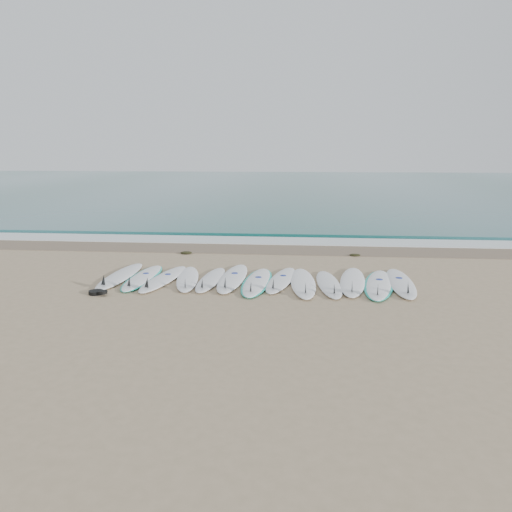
# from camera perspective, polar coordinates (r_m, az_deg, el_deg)

# --- Properties ---
(ground) EXTENTS (120.00, 120.00, 0.00)m
(ground) POSITION_cam_1_polar(r_m,az_deg,el_deg) (12.09, 0.10, -3.02)
(ground) COLOR tan
(ocean) EXTENTS (120.00, 55.00, 0.03)m
(ocean) POSITION_cam_1_polar(r_m,az_deg,el_deg) (44.25, 3.95, 8.00)
(ocean) COLOR #225E5E
(ocean) RESTS_ON ground
(wet_sand_band) EXTENTS (120.00, 1.80, 0.01)m
(wet_sand_band) POSITION_cam_1_polar(r_m,az_deg,el_deg) (16.07, 1.42, 0.80)
(wet_sand_band) COLOR #72604C
(wet_sand_band) RESTS_ON ground
(foam_band) EXTENTS (120.00, 1.40, 0.04)m
(foam_band) POSITION_cam_1_polar(r_m,az_deg,el_deg) (17.44, 1.74, 1.74)
(foam_band) COLOR silver
(foam_band) RESTS_ON ground
(wave_crest) EXTENTS (120.00, 1.00, 0.10)m
(wave_crest) POSITION_cam_1_polar(r_m,az_deg,el_deg) (18.91, 2.02, 2.65)
(wave_crest) COLOR #225E5E
(wave_crest) RESTS_ON ground
(surfboard_0) EXTENTS (0.64, 2.80, 0.36)m
(surfboard_0) POSITION_cam_1_polar(r_m,az_deg,el_deg) (12.88, -15.35, -2.22)
(surfboard_0) COLOR white
(surfboard_0) RESTS_ON ground
(surfboard_1) EXTENTS (0.65, 2.62, 0.33)m
(surfboard_1) POSITION_cam_1_polar(r_m,az_deg,el_deg) (12.63, -12.88, -2.43)
(surfboard_1) COLOR white
(surfboard_1) RESTS_ON ground
(surfboard_2) EXTENTS (0.87, 2.73, 0.34)m
(surfboard_2) POSITION_cam_1_polar(r_m,az_deg,el_deg) (12.39, -10.61, -2.57)
(surfboard_2) COLOR white
(surfboard_2) RESTS_ON ground
(surfboard_3) EXTENTS (0.93, 2.56, 0.32)m
(surfboard_3) POSITION_cam_1_polar(r_m,az_deg,el_deg) (12.30, -7.84, -2.60)
(surfboard_3) COLOR white
(surfboard_3) RESTS_ON ground
(surfboard_4) EXTENTS (0.61, 2.44, 0.31)m
(surfboard_4) POSITION_cam_1_polar(r_m,az_deg,el_deg) (12.17, -5.24, -2.71)
(surfboard_4) COLOR white
(surfboard_4) RESTS_ON ground
(surfboard_5) EXTENTS (0.68, 2.90, 0.37)m
(surfboard_5) POSITION_cam_1_polar(r_m,az_deg,el_deg) (12.24, -2.72, -2.53)
(surfboard_5) COLOR white
(surfboard_5) RESTS_ON ground
(surfboard_6) EXTENTS (0.78, 2.74, 0.34)m
(surfboard_6) POSITION_cam_1_polar(r_m,az_deg,el_deg) (11.92, 0.08, -2.98)
(surfboard_6) COLOR white
(surfboard_6) RESTS_ON ground
(surfboard_7) EXTENTS (0.92, 2.63, 0.33)m
(surfboard_7) POSITION_cam_1_polar(r_m,az_deg,el_deg) (12.09, 2.84, -2.75)
(surfboard_7) COLOR white
(surfboard_7) RESTS_ON ground
(surfboard_8) EXTENTS (0.73, 2.83, 0.36)m
(surfboard_8) POSITION_cam_1_polar(r_m,az_deg,el_deg) (11.85, 5.40, -3.07)
(surfboard_8) COLOR white
(surfboard_8) RESTS_ON ground
(surfboard_9) EXTENTS (0.71, 2.55, 0.32)m
(surfboard_9) POSITION_cam_1_polar(r_m,az_deg,el_deg) (11.84, 8.36, -3.20)
(surfboard_9) COLOR white
(surfboard_9) RESTS_ON ground
(surfboard_10) EXTENTS (0.89, 2.88, 0.36)m
(surfboard_10) POSITION_cam_1_polar(r_m,az_deg,el_deg) (12.13, 10.98, -2.89)
(surfboard_10) COLOR white
(surfboard_10) RESTS_ON ground
(surfboard_11) EXTENTS (1.15, 2.89, 0.36)m
(surfboard_11) POSITION_cam_1_polar(r_m,az_deg,el_deg) (12.05, 13.86, -3.17)
(surfboard_11) COLOR white
(surfboard_11) RESTS_ON ground
(surfboard_12) EXTENTS (0.70, 2.84, 0.36)m
(surfboard_12) POSITION_cam_1_polar(r_m,az_deg,el_deg) (12.27, 16.25, -2.98)
(surfboard_12) COLOR white
(surfboard_12) RESTS_ON ground
(seaweed_near) EXTENTS (0.37, 0.28, 0.07)m
(seaweed_near) POSITION_cam_1_polar(r_m,az_deg,el_deg) (15.50, -7.98, 0.38)
(seaweed_near) COLOR black
(seaweed_near) RESTS_ON ground
(seaweed_far) EXTENTS (0.34, 0.26, 0.07)m
(seaweed_far) POSITION_cam_1_polar(r_m,az_deg,el_deg) (15.32, 11.24, 0.11)
(seaweed_far) COLOR black
(seaweed_far) RESTS_ON ground
(leash_coil) EXTENTS (0.46, 0.36, 0.11)m
(leash_coil) POSITION_cam_1_polar(r_m,az_deg,el_deg) (11.62, -17.66, -3.98)
(leash_coil) COLOR black
(leash_coil) RESTS_ON ground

